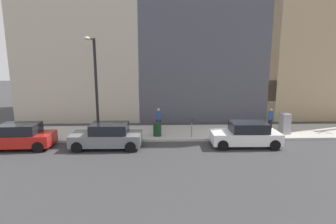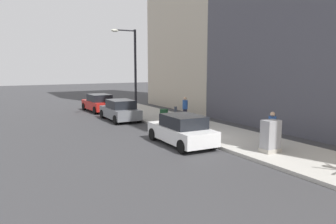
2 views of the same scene
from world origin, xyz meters
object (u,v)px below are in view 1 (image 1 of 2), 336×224
at_px(utility_box, 285,124).
at_px(pedestrian_near_meter, 271,118).
at_px(parked_car_red, 18,137).
at_px(pedestrian_midblock, 159,118).
at_px(parked_car_grey, 107,136).
at_px(parking_meter, 192,125).
at_px(office_block_center, 199,43).
at_px(trash_bin, 157,130).
at_px(parked_car_white, 246,135).
at_px(streetlamp, 95,81).

bearing_deg(utility_box, pedestrian_near_meter, 40.48).
xyz_separation_m(parked_car_red, pedestrian_midblock, (3.51, -8.54, 0.35)).
relative_size(parked_car_grey, parking_meter, 3.14).
bearing_deg(office_block_center, pedestrian_near_meter, -156.36).
xyz_separation_m(parked_car_grey, pedestrian_near_meter, (3.21, -11.46, 0.35)).
bearing_deg(office_block_center, utility_box, -154.76).
xyz_separation_m(utility_box, trash_bin, (-0.40, 9.13, -0.25)).
height_order(parked_car_white, office_block_center, office_block_center).
xyz_separation_m(streetlamp, pedestrian_midblock, (2.23, -4.04, -2.93)).
distance_m(parked_car_white, parked_car_red, 13.96).
distance_m(utility_box, streetlamp, 13.48).
xyz_separation_m(parked_car_grey, parking_meter, (1.55, -5.35, 0.24)).
xyz_separation_m(streetlamp, office_block_center, (11.14, -8.30, 3.09)).
distance_m(parked_car_red, pedestrian_midblock, 9.24).
bearing_deg(parked_car_grey, streetlamp, 34.44).
height_order(parked_car_grey, utility_box, utility_box).
height_order(parking_meter, streetlamp, streetlamp).
height_order(parked_car_white, pedestrian_midblock, pedestrian_midblock).
bearing_deg(trash_bin, parked_car_white, -109.59).
distance_m(streetlamp, pedestrian_near_meter, 12.84).
bearing_deg(parked_car_white, pedestrian_near_meter, -41.09).
distance_m(parked_car_grey, trash_bin, 3.63).
bearing_deg(streetlamp, utility_box, -85.55).
height_order(parking_meter, trash_bin, parking_meter).
xyz_separation_m(utility_box, office_block_center, (10.12, 4.77, 6.26)).
xyz_separation_m(parked_car_red, streetlamp, (1.28, -4.50, 3.28)).
bearing_deg(utility_box, pedestrian_midblock, 82.35).
bearing_deg(trash_bin, pedestrian_near_meter, -81.78).
xyz_separation_m(parking_meter, utility_box, (0.85, -6.81, -0.13)).
relative_size(parked_car_red, trash_bin, 4.73).
distance_m(parked_car_white, office_block_center, 14.06).
bearing_deg(utility_box, office_block_center, 25.24).
xyz_separation_m(parked_car_red, parking_meter, (1.45, -10.76, 0.24)).
bearing_deg(parked_car_white, parked_car_grey, 91.57).
xyz_separation_m(parked_car_white, pedestrian_midblock, (3.58, 5.42, 0.35)).
height_order(parked_car_grey, trash_bin, parked_car_grey).
xyz_separation_m(parked_car_white, trash_bin, (1.96, 5.52, -0.14)).
bearing_deg(parked_car_grey, pedestrian_midblock, -39.82).
xyz_separation_m(parked_car_white, utility_box, (2.36, -3.61, 0.11)).
bearing_deg(streetlamp, parked_car_grey, -146.69).
distance_m(parked_car_grey, parked_car_red, 5.41).
height_order(parked_car_red, trash_bin, parked_car_red).
bearing_deg(office_block_center, streetlamp, 143.32).
distance_m(parked_car_red, utility_box, 17.72).
height_order(parked_car_white, streetlamp, streetlamp).
relative_size(utility_box, pedestrian_midblock, 0.86).
bearing_deg(pedestrian_near_meter, parked_car_red, -88.03).
xyz_separation_m(trash_bin, office_block_center, (10.52, -4.36, 6.50)).
bearing_deg(parked_car_white, pedestrian_midblock, 57.94).
xyz_separation_m(parked_car_grey, parked_car_red, (0.10, 5.41, 0.00)).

